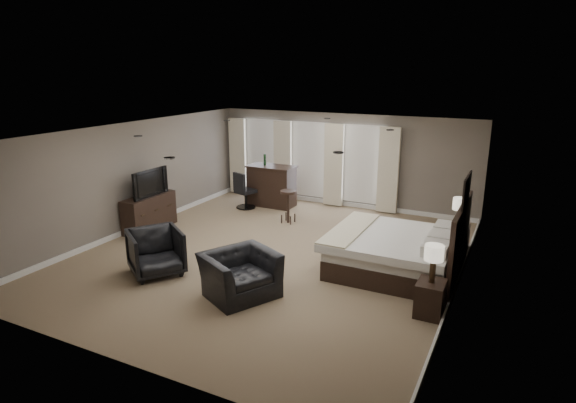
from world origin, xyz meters
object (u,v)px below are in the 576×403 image
at_px(bed, 399,235).
at_px(lamp_far, 459,212).
at_px(lamp_near, 433,264).
at_px(tv, 148,193).
at_px(armchair_far, 156,250).
at_px(armchair_near, 240,267).
at_px(bar_stool_left, 278,191).
at_px(bar_stool_right, 288,207).
at_px(bar_counter, 272,186).
at_px(desk_chair, 246,190).
at_px(nightstand_far, 456,240).
at_px(dresser, 149,212).
at_px(nightstand_near, 430,298).

relative_size(bed, lamp_far, 3.81).
bearing_deg(lamp_near, lamp_far, 90.00).
height_order(tv, armchair_far, tv).
xyz_separation_m(lamp_far, armchair_far, (-4.98, -3.61, -0.44)).
xyz_separation_m(bed, armchair_near, (-2.18, -2.21, -0.23)).
relative_size(tv, bar_stool_left, 1.41).
distance_m(bed, bar_stool_right, 3.69).
bearing_deg(armchair_far, bed, -27.29).
height_order(bar_counter, bar_stool_right, bar_counter).
height_order(lamp_near, armchair_far, lamp_near).
bearing_deg(tv, bar_counter, -28.17).
relative_size(tv, bar_counter, 0.85).
distance_m(tv, armchair_far, 2.80).
relative_size(bed, desk_chair, 2.26).
bearing_deg(nightstand_far, lamp_far, 0.00).
bearing_deg(dresser, bed, 1.81).
relative_size(lamp_far, bar_counter, 0.46).
xyz_separation_m(dresser, armchair_far, (1.94, -1.97, 0.06)).
distance_m(nightstand_far, bar_counter, 5.46).
xyz_separation_m(nightstand_near, bar_stool_right, (-4.12, 3.21, 0.14)).
bearing_deg(lamp_far, dresser, -166.66).
xyz_separation_m(dresser, desk_chair, (1.16, 2.59, 0.10)).
bearing_deg(armchair_far, lamp_near, -47.01).
distance_m(lamp_far, tv, 7.11).
height_order(nightstand_far, tv, tv).
distance_m(lamp_far, armchair_near, 4.80).
bearing_deg(bed, lamp_far, 58.46).
xyz_separation_m(bed, lamp_far, (0.89, 1.45, 0.17)).
bearing_deg(bed, lamp_near, -58.46).
xyz_separation_m(nightstand_near, nightstand_far, (0.00, 2.90, 0.02)).
bearing_deg(nightstand_far, desk_chair, 170.69).
height_order(nightstand_near, bar_stool_right, bar_stool_right).
xyz_separation_m(bed, armchair_far, (-4.09, -2.16, -0.27)).
height_order(lamp_near, bar_counter, lamp_near).
distance_m(dresser, desk_chair, 2.83).
height_order(nightstand_far, bar_stool_left, bar_stool_left).
xyz_separation_m(armchair_far, desk_chair, (-0.78, 4.55, 0.04)).
bearing_deg(nightstand_far, armchair_far, -144.07).
distance_m(nightstand_near, nightstand_far, 2.90).
relative_size(nightstand_near, dresser, 0.39).
bearing_deg(dresser, armchair_near, -27.74).
bearing_deg(armchair_far, tv, 79.46).
distance_m(bed, lamp_far, 1.71).
xyz_separation_m(armchair_far, bar_counter, (-0.26, 5.11, 0.10)).
xyz_separation_m(lamp_far, desk_chair, (-5.76, 0.95, -0.40)).
height_order(lamp_near, lamp_far, lamp_far).
bearing_deg(tv, armchair_far, -135.43).
bearing_deg(bar_stool_right, armchair_far, -102.38).
xyz_separation_m(nightstand_far, dresser, (-6.92, -1.64, 0.12)).
bearing_deg(nightstand_near, lamp_far, 90.00).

